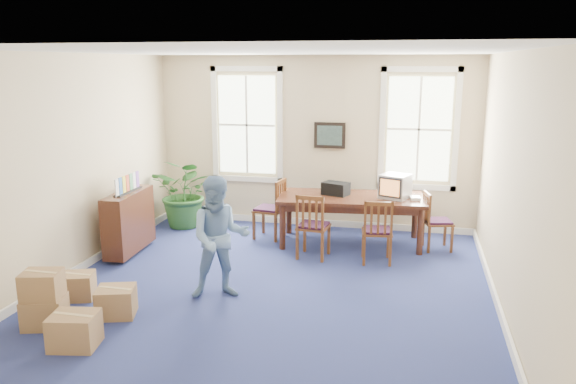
% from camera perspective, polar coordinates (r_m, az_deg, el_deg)
% --- Properties ---
extents(floor, '(6.50, 6.50, 0.00)m').
position_cam_1_polar(floor, '(7.89, -1.70, -9.81)').
color(floor, navy).
rests_on(floor, ground).
extents(ceiling, '(6.50, 6.50, 0.00)m').
position_cam_1_polar(ceiling, '(7.28, -1.87, 14.11)').
color(ceiling, white).
rests_on(ceiling, ground).
extents(wall_back, '(6.50, 0.00, 6.50)m').
position_cam_1_polar(wall_back, '(10.55, 2.67, 5.04)').
color(wall_back, beige).
rests_on(wall_back, ground).
extents(wall_front, '(6.50, 0.00, 6.50)m').
position_cam_1_polar(wall_front, '(4.46, -12.40, -6.42)').
color(wall_front, beige).
rests_on(wall_front, ground).
extents(wall_left, '(0.00, 6.50, 6.50)m').
position_cam_1_polar(wall_left, '(8.66, -21.38, 2.41)').
color(wall_left, beige).
rests_on(wall_left, ground).
extents(wall_right, '(0.00, 6.50, 6.50)m').
position_cam_1_polar(wall_right, '(7.28, 21.72, 0.51)').
color(wall_right, beige).
rests_on(wall_right, ground).
extents(baseboard_back, '(6.00, 0.04, 0.12)m').
position_cam_1_polar(baseboard_back, '(10.84, 2.56, -3.06)').
color(baseboard_back, white).
rests_on(baseboard_back, ground).
extents(baseboard_left, '(0.04, 6.50, 0.12)m').
position_cam_1_polar(baseboard_left, '(9.04, -20.41, -7.24)').
color(baseboard_left, white).
rests_on(baseboard_left, ground).
extents(baseboard_right, '(0.04, 6.50, 0.12)m').
position_cam_1_polar(baseboard_right, '(7.73, 20.53, -10.69)').
color(baseboard_right, white).
rests_on(baseboard_right, ground).
extents(window_left, '(1.40, 0.12, 2.20)m').
position_cam_1_polar(window_left, '(10.80, -4.18, 6.81)').
color(window_left, white).
rests_on(window_left, ground).
extents(window_right, '(1.40, 0.12, 2.20)m').
position_cam_1_polar(window_right, '(10.33, 13.16, 6.22)').
color(window_right, white).
rests_on(window_right, ground).
extents(wall_picture, '(0.58, 0.06, 0.48)m').
position_cam_1_polar(wall_picture, '(10.44, 4.26, 5.76)').
color(wall_picture, black).
rests_on(wall_picture, ground).
extents(conference_table, '(2.56, 1.36, 0.84)m').
position_cam_1_polar(conference_table, '(9.73, 6.40, -2.83)').
color(conference_table, '#462214').
rests_on(conference_table, ground).
extents(crt_tv, '(0.59, 0.61, 0.40)m').
position_cam_1_polar(crt_tv, '(9.58, 10.84, 0.59)').
color(crt_tv, '#B7B7BC').
rests_on(crt_tv, conference_table).
extents(game_console, '(0.19, 0.22, 0.05)m').
position_cam_1_polar(game_console, '(9.56, 12.79, -0.60)').
color(game_console, white).
rests_on(game_console, conference_table).
extents(equipment_bag, '(0.50, 0.41, 0.22)m').
position_cam_1_polar(equipment_bag, '(9.68, 4.87, 0.35)').
color(equipment_bag, black).
rests_on(equipment_bag, conference_table).
extents(chair_near_left, '(0.52, 0.52, 1.06)m').
position_cam_1_polar(chair_near_left, '(8.97, 2.60, -3.40)').
color(chair_near_left, brown).
rests_on(chair_near_left, ground).
extents(chair_near_right, '(0.52, 0.52, 1.02)m').
position_cam_1_polar(chair_near_right, '(8.86, 9.03, -3.88)').
color(chair_near_right, brown).
rests_on(chair_near_right, ground).
extents(chair_end_left, '(0.55, 0.55, 1.07)m').
position_cam_1_polar(chair_end_left, '(9.95, -1.92, -1.69)').
color(chair_end_left, brown).
rests_on(chair_end_left, ground).
extents(chair_end_right, '(0.53, 0.53, 0.98)m').
position_cam_1_polar(chair_end_right, '(9.67, 15.00, -2.88)').
color(chair_end_right, brown).
rests_on(chair_end_right, ground).
extents(man, '(0.97, 0.87, 1.64)m').
position_cam_1_polar(man, '(7.43, -6.94, -4.64)').
color(man, '#7094C1').
rests_on(man, ground).
extents(credenza, '(0.41, 1.25, 0.97)m').
position_cam_1_polar(credenza, '(9.49, -15.84, -3.25)').
color(credenza, '#462214').
rests_on(credenza, ground).
extents(brochure_rack, '(0.28, 0.69, 0.30)m').
position_cam_1_polar(brochure_rack, '(9.33, -15.98, 0.48)').
color(brochure_rack, '#99999E').
rests_on(brochure_rack, credenza).
extents(potted_plant, '(1.37, 1.25, 1.33)m').
position_cam_1_polar(potted_plant, '(10.76, -10.32, -0.07)').
color(potted_plant, '#245421').
rests_on(potted_plant, ground).
extents(cardboard_boxes, '(1.55, 1.55, 0.72)m').
position_cam_1_polar(cardboard_boxes, '(7.27, -22.02, -9.78)').
color(cardboard_boxes, '#9F774D').
rests_on(cardboard_boxes, ground).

